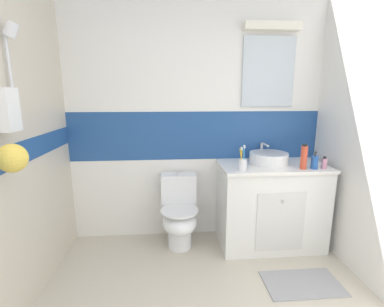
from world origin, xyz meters
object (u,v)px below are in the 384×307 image
sink_basin (269,158)px  perfume_flask_small (324,163)px  shampoo_bottle_tall (304,157)px  toilet (179,214)px  toothbrush_cup (243,164)px  soap_dispenser (314,162)px

sink_basin → perfume_flask_small: 0.50m
perfume_flask_small → shampoo_bottle_tall: bearing=175.9°
sink_basin → shampoo_bottle_tall: shampoo_bottle_tall is taller
toilet → perfume_flask_small: (1.33, -0.23, 0.56)m
perfume_flask_small → shampoo_bottle_tall: 0.20m
sink_basin → perfume_flask_small: bearing=-27.8°
toothbrush_cup → soap_dispenser: bearing=-0.6°
toilet → soap_dispenser: size_ratio=4.50×
perfume_flask_small → toothbrush_cup: bearing=179.2°
shampoo_bottle_tall → sink_basin: bearing=138.6°
sink_basin → perfume_flask_small: sink_basin is taller
toilet → shampoo_bottle_tall: (1.14, -0.22, 0.62)m
sink_basin → soap_dispenser: (0.35, -0.23, 0.00)m
toothbrush_cup → shampoo_bottle_tall: (0.57, 0.00, 0.05)m
toothbrush_cup → soap_dispenser: toothbrush_cup is taller
perfume_flask_small → shampoo_bottle_tall: (-0.19, 0.01, 0.06)m
sink_basin → toilet: bearing=-180.0°
toothbrush_cup → perfume_flask_small: toothbrush_cup is taller
toilet → toothbrush_cup: size_ratio=3.20×
soap_dispenser → toothbrush_cup: bearing=179.4°
perfume_flask_small → shampoo_bottle_tall: size_ratio=0.50×
toothbrush_cup → shampoo_bottle_tall: size_ratio=0.99×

